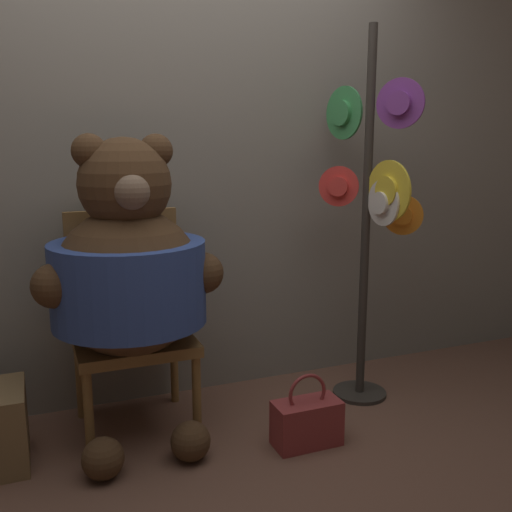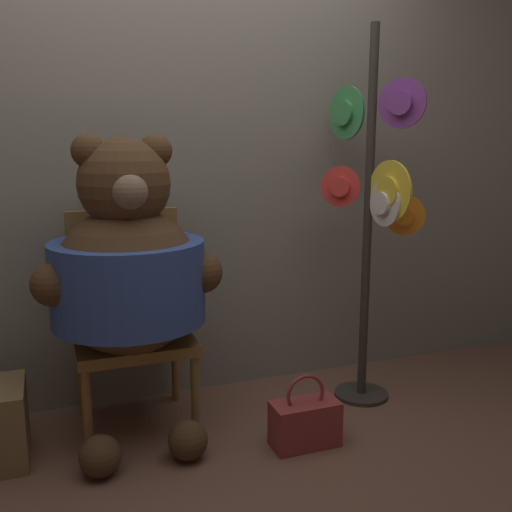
# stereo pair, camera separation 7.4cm
# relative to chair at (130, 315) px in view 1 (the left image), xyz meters

# --- Properties ---
(ground_plane) EXTENTS (14.00, 14.00, 0.00)m
(ground_plane) POSITION_rel_chair_xyz_m (0.28, -0.41, -0.52)
(ground_plane) COLOR brown
(wall_back) EXTENTS (8.00, 0.10, 2.62)m
(wall_back) POSITION_rel_chair_xyz_m (0.28, 0.27, 0.79)
(wall_back) COLOR gray
(wall_back) RESTS_ON ground_plane
(chair) EXTENTS (0.53, 0.48, 1.01)m
(chair) POSITION_rel_chair_xyz_m (0.00, 0.00, 0.00)
(chair) COLOR olive
(chair) RESTS_ON ground_plane
(teddy_bear) EXTENTS (0.80, 0.71, 1.36)m
(teddy_bear) POSITION_rel_chair_xyz_m (-0.02, -0.17, 0.24)
(teddy_bear) COLOR #4C331E
(teddy_bear) RESTS_ON ground_plane
(hat_display_rack) EXTENTS (0.40, 0.62, 1.87)m
(hat_display_rack) POSITION_rel_chair_xyz_m (1.17, -0.20, 0.49)
(hat_display_rack) COLOR #332D28
(hat_display_rack) RESTS_ON ground_plane
(handbag_on_ground) EXTENTS (0.30, 0.15, 0.33)m
(handbag_on_ground) POSITION_rel_chair_xyz_m (0.67, -0.53, -0.42)
(handbag_on_ground) COLOR maroon
(handbag_on_ground) RESTS_ON ground_plane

